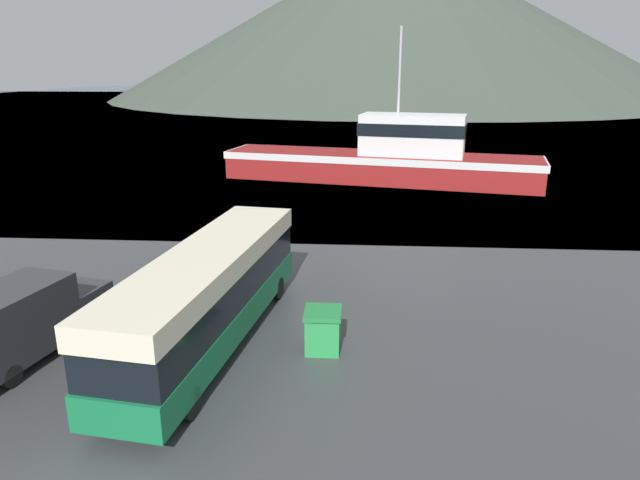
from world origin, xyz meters
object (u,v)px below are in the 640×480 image
object	(u,v)px
delivery_van	(21,320)
fishing_boat	(388,157)
tour_bus	(210,292)
small_boat	(420,176)
storage_bin	(323,330)

from	to	relation	value
delivery_van	fishing_boat	size ratio (longest dim) A/B	0.24
tour_bus	delivery_van	size ratio (longest dim) A/B	1.94
tour_bus	small_boat	size ratio (longest dim) A/B	2.06
small_boat	delivery_van	bearing A→B (deg)	-102.01
tour_bus	delivery_van	xyz separation A→B (m)	(-5.75, -1.45, -0.54)
storage_bin	small_boat	bearing A→B (deg)	78.24
tour_bus	storage_bin	xyz separation A→B (m)	(3.79, -0.24, -1.15)
tour_bus	storage_bin	world-z (taller)	tour_bus
fishing_boat	small_boat	bearing A→B (deg)	-80.40
delivery_van	fishing_boat	distance (m)	33.05
tour_bus	small_boat	xyz separation A→B (m)	(9.85, 28.84, -1.40)
delivery_van	storage_bin	xyz separation A→B (m)	(9.54, 1.21, -0.61)
delivery_van	fishing_boat	world-z (taller)	fishing_boat
fishing_boat	storage_bin	bearing A→B (deg)	-174.53
tour_bus	delivery_van	world-z (taller)	tour_bus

